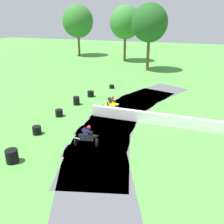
# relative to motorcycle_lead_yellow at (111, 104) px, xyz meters

# --- Properties ---
(ground_plane) EXTENTS (120.00, 120.00, 0.00)m
(ground_plane) POSITION_rel_motorcycle_lead_yellow_xyz_m (0.87, -1.47, -0.64)
(ground_plane) COLOR #4C933D
(track_asphalt) EXTENTS (7.65, 24.87, 0.01)m
(track_asphalt) POSITION_rel_motorcycle_lead_yellow_xyz_m (1.64, -1.49, -0.63)
(track_asphalt) COLOR #515156
(track_asphalt) RESTS_ON ground
(safety_barrier) EXTENTS (14.16, 0.65, 0.90)m
(safety_barrier) POSITION_rel_motorcycle_lead_yellow_xyz_m (5.92, -1.59, -0.19)
(safety_barrier) COLOR white
(safety_barrier) RESTS_ON ground
(motorcycle_lead_yellow) EXTENTS (1.70, 0.87, 1.43)m
(motorcycle_lead_yellow) POSITION_rel_motorcycle_lead_yellow_xyz_m (0.00, 0.00, 0.00)
(motorcycle_lead_yellow) COLOR black
(motorcycle_lead_yellow) RESTS_ON ground
(motorcycle_chase_black) EXTENTS (1.67, 1.01, 1.43)m
(motorcycle_chase_black) POSITION_rel_motorcycle_lead_yellow_xyz_m (0.55, -6.41, 0.00)
(motorcycle_chase_black) COLOR black
(motorcycle_chase_black) RESTS_ON ground
(tire_stack_near) EXTENTS (0.57, 0.57, 0.40)m
(tire_stack_near) POSITION_rel_motorcycle_lead_yellow_xyz_m (-2.31, 6.88, -0.44)
(tire_stack_near) COLOR black
(tire_stack_near) RESTS_ON ground
(tire_stack_mid_a) EXTENTS (0.66, 0.66, 0.60)m
(tire_stack_mid_a) POSITION_rel_motorcycle_lead_yellow_xyz_m (-3.37, 3.19, -0.34)
(tire_stack_mid_a) COLOR black
(tire_stack_mid_a) RESTS_ON ground
(tire_stack_mid_b) EXTENTS (0.60, 0.60, 0.80)m
(tire_stack_mid_b) POSITION_rel_motorcycle_lead_yellow_xyz_m (-3.65, 0.46, -0.24)
(tire_stack_mid_b) COLOR black
(tire_stack_mid_b) RESTS_ON ground
(tire_stack_far) EXTENTS (0.63, 0.63, 0.60)m
(tire_stack_far) POSITION_rel_motorcycle_lead_yellow_xyz_m (-3.75, -2.60, -0.34)
(tire_stack_far) COLOR black
(tire_stack_far) RESTS_ON ground
(tire_stack_extra_a) EXTENTS (0.62, 0.62, 0.60)m
(tire_stack_extra_a) POSITION_rel_motorcycle_lead_yellow_xyz_m (-3.56, -6.07, -0.34)
(tire_stack_extra_a) COLOR black
(tire_stack_extra_a) RESTS_ON ground
(tire_stack_extra_b) EXTENTS (0.72, 0.72, 0.80)m
(tire_stack_extra_b) POSITION_rel_motorcycle_lead_yellow_xyz_m (-2.77, -9.66, -0.24)
(tire_stack_extra_b) COLOR black
(tire_stack_extra_b) RESTS_ON ground
(tree_far_left) EXTENTS (5.18, 5.18, 9.56)m
(tree_far_left) POSITION_rel_motorcycle_lead_yellow_xyz_m (-0.37, 17.92, 6.18)
(tree_far_left) COLOR brown
(tree_far_left) RESTS_ON ground
(tree_far_right) EXTENTS (5.37, 5.37, 9.49)m
(tree_far_right) POSITION_rel_motorcycle_lead_yellow_xyz_m (-5.86, 24.59, 6.01)
(tree_far_right) COLOR brown
(tree_far_right) RESTS_ON ground
(tree_mid_rise) EXTENTS (5.99, 5.99, 9.81)m
(tree_mid_rise) POSITION_rel_motorcycle_lead_yellow_xyz_m (-16.43, 27.74, 6.01)
(tree_mid_rise) COLOR brown
(tree_mid_rise) RESTS_ON ground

